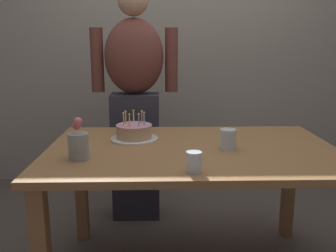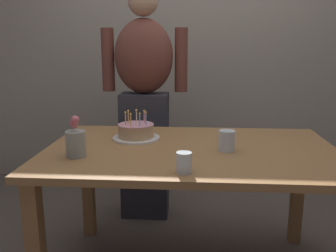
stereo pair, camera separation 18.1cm
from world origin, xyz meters
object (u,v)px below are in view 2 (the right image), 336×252
birthday_cake (136,132)px  water_glass_far (184,163)px  person_man_bearded (144,100)px  flower_vase (76,142)px  water_glass_near (227,141)px

birthday_cake → water_glass_far: bearing=-62.0°
birthday_cake → person_man_bearded: size_ratio=0.16×
flower_vase → water_glass_near: bearing=11.3°
water_glass_near → person_man_bearded: size_ratio=0.06×
birthday_cake → water_glass_near: birthday_cake is taller
water_glass_far → flower_vase: flower_vase is taller
water_glass_far → person_man_bearded: 1.17m
water_glass_near → flower_vase: 0.74m
water_glass_far → flower_vase: (-0.52, 0.19, 0.03)m
birthday_cake → flower_vase: size_ratio=1.32×
person_man_bearded → birthday_cake: bearing=93.0°
birthday_cake → water_glass_near: bearing=-22.1°
flower_vase → person_man_bearded: person_man_bearded is taller
water_glass_far → person_man_bearded: size_ratio=0.05×
water_glass_near → person_man_bearded: (-0.52, 0.79, 0.08)m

